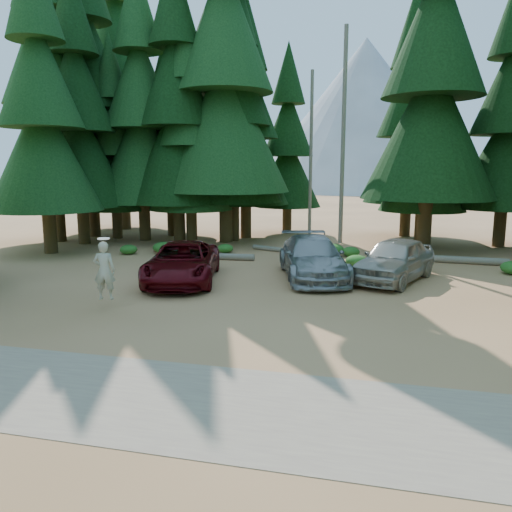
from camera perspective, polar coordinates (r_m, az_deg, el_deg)
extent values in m
plane|color=#9F6D43|center=(15.55, 2.87, -6.14)|extent=(160.00, 160.00, 0.00)
cube|color=gray|center=(9.65, -4.56, -16.67)|extent=(26.00, 3.50, 0.01)
cylinder|color=#696054|center=(29.29, 9.93, 13.20)|extent=(0.24, 0.24, 12.00)
cylinder|color=#696054|center=(30.93, 6.29, 11.26)|extent=(0.20, 0.20, 10.00)
cone|color=gray|center=(100.18, 12.26, 15.42)|extent=(44.00, 44.00, 28.00)
cone|color=gray|center=(110.34, 8.04, 12.95)|extent=(36.00, 36.00, 20.00)
imported|color=#53070D|center=(19.31, -8.41, -0.72)|extent=(3.68, 5.86, 1.51)
imported|color=#989B9F|center=(19.87, 6.48, -0.20)|extent=(3.77, 6.01, 1.62)
imported|color=#AAA497|center=(19.99, 15.56, -0.39)|extent=(3.68, 5.26, 1.66)
imported|color=beige|center=(16.08, -16.94, -1.59)|extent=(0.75, 0.59, 1.83)
cylinder|color=white|center=(15.96, -17.03, 1.92)|extent=(0.36, 0.36, 0.04)
cylinder|color=#696054|center=(23.95, -5.28, -0.01)|extent=(4.32, 0.53, 0.31)
cylinder|color=#696054|center=(26.00, 2.33, 0.75)|extent=(2.82, 1.47, 0.25)
cylinder|color=#696054|center=(24.60, 21.00, -0.35)|extent=(5.22, 0.76, 0.33)
ellipsoid|color=#2C6A20|center=(25.97, -10.57, 0.95)|extent=(1.05, 1.05, 0.58)
ellipsoid|color=#2C6A20|center=(25.72, -3.54, 0.87)|extent=(0.82, 0.82, 0.45)
ellipsoid|color=#2C6A20|center=(25.08, 8.79, 0.71)|extent=(1.09, 1.09, 0.60)
ellipsoid|color=#2C6A20|center=(25.01, 10.78, 0.48)|extent=(0.87, 0.87, 0.48)
ellipsoid|color=#2C6A20|center=(22.42, 11.43, -0.57)|extent=(0.98, 0.98, 0.54)
ellipsoid|color=#2C6A20|center=(23.72, 14.88, 0.05)|extent=(1.24, 1.24, 0.68)
ellipsoid|color=#2C6A20|center=(26.06, -14.36, 0.73)|extent=(0.87, 0.87, 0.48)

